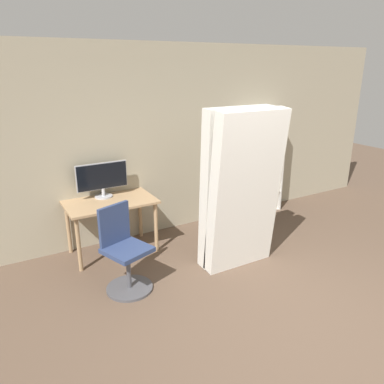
{
  "coord_description": "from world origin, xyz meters",
  "views": [
    {
      "loc": [
        -2.49,
        -1.78,
        2.41
      ],
      "look_at": [
        -0.51,
        1.66,
        1.05
      ],
      "focal_mm": 35.0,
      "sensor_mm": 36.0,
      "label": 1
    }
  ],
  "objects_px": {
    "monitor": "(102,178)",
    "office_chair": "(125,256)",
    "bookshelf": "(251,165)",
    "mattress_far": "(236,188)",
    "mattress_near": "(246,192)"
  },
  "relations": [
    {
      "from": "monitor",
      "to": "bookshelf",
      "type": "xyz_separation_m",
      "value": [
        2.48,
        0.02,
        -0.15
      ]
    },
    {
      "from": "mattress_near",
      "to": "mattress_far",
      "type": "distance_m",
      "value": 0.2
    },
    {
      "from": "mattress_near",
      "to": "bookshelf",
      "type": "bearing_deg",
      "value": 49.53
    },
    {
      "from": "mattress_near",
      "to": "mattress_far",
      "type": "bearing_deg",
      "value": 90.0
    },
    {
      "from": "monitor",
      "to": "mattress_far",
      "type": "distance_m",
      "value": 1.75
    },
    {
      "from": "office_chair",
      "to": "bookshelf",
      "type": "relative_size",
      "value": 0.58
    },
    {
      "from": "mattress_near",
      "to": "mattress_far",
      "type": "height_order",
      "value": "mattress_near"
    },
    {
      "from": "bookshelf",
      "to": "mattress_far",
      "type": "height_order",
      "value": "mattress_far"
    },
    {
      "from": "mattress_far",
      "to": "monitor",
      "type": "bearing_deg",
      "value": 137.77
    },
    {
      "from": "bookshelf",
      "to": "mattress_near",
      "type": "distance_m",
      "value": 1.84
    },
    {
      "from": "monitor",
      "to": "mattress_far",
      "type": "height_order",
      "value": "mattress_far"
    },
    {
      "from": "monitor",
      "to": "office_chair",
      "type": "xyz_separation_m",
      "value": [
        -0.13,
        -1.1,
        -0.59
      ]
    },
    {
      "from": "bookshelf",
      "to": "office_chair",
      "type": "bearing_deg",
      "value": -156.88
    },
    {
      "from": "office_chair",
      "to": "bookshelf",
      "type": "distance_m",
      "value": 2.88
    },
    {
      "from": "monitor",
      "to": "office_chair",
      "type": "bearing_deg",
      "value": -96.91
    }
  ]
}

